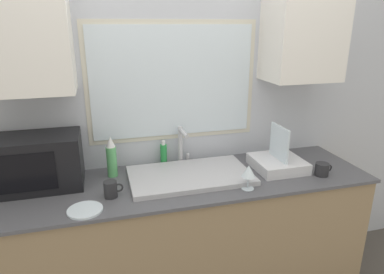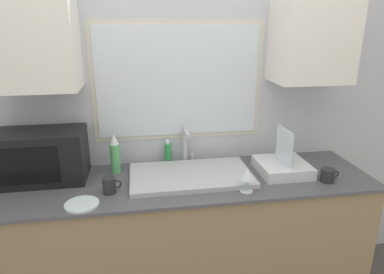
{
  "view_description": "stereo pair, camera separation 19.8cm",
  "coord_description": "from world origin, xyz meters",
  "views": [
    {
      "loc": [
        -0.47,
        -1.54,
        1.8
      ],
      "look_at": [
        0.03,
        0.28,
        1.17
      ],
      "focal_mm": 32.0,
      "sensor_mm": 36.0,
      "label": 1
    },
    {
      "loc": [
        -0.27,
        -1.58,
        1.8
      ],
      "look_at": [
        0.03,
        0.28,
        1.17
      ],
      "focal_mm": 32.0,
      "sensor_mm": 36.0,
      "label": 2
    }
  ],
  "objects": [
    {
      "name": "small_plate",
      "position": [
        -0.59,
        0.08,
        0.9
      ],
      "size": [
        0.18,
        0.18,
        0.01
      ],
      "color": "silver",
      "rests_on": "countertop"
    },
    {
      "name": "spray_bottle",
      "position": [
        -0.43,
        0.48,
        1.01
      ],
      "size": [
        0.06,
        0.06,
        0.26
      ],
      "color": "#59B266",
      "rests_on": "countertop"
    },
    {
      "name": "soap_bottle",
      "position": [
        -0.09,
        0.57,
        0.96
      ],
      "size": [
        0.04,
        0.04,
        0.17
      ],
      "color": "#268C3F",
      "rests_on": "countertop"
    },
    {
      "name": "wall_back",
      "position": [
        0.0,
        0.62,
        1.38
      ],
      "size": [
        6.0,
        0.38,
        2.6
      ],
      "color": "silver",
      "rests_on": "ground_plane"
    },
    {
      "name": "countertop",
      "position": [
        0.0,
        0.31,
        0.45
      ],
      "size": [
        2.29,
        0.65,
        0.89
      ],
      "color": "#8C7251",
      "rests_on": "ground_plane"
    },
    {
      "name": "mug_by_rack",
      "position": [
        0.84,
        0.14,
        0.93
      ],
      "size": [
        0.11,
        0.08,
        0.08
      ],
      "color": "#262628",
      "rests_on": "countertop"
    },
    {
      "name": "faucet",
      "position": [
        0.04,
        0.55,
        1.04
      ],
      "size": [
        0.08,
        0.19,
        0.26
      ],
      "color": "#B7B7BC",
      "rests_on": "countertop"
    },
    {
      "name": "mug_near_sink",
      "position": [
        -0.45,
        0.2,
        0.94
      ],
      "size": [
        0.11,
        0.07,
        0.09
      ],
      "color": "#262628",
      "rests_on": "countertop"
    },
    {
      "name": "wine_glass",
      "position": [
        0.31,
        0.09,
        1.0
      ],
      "size": [
        0.08,
        0.08,
        0.15
      ],
      "color": "silver",
      "rests_on": "countertop"
    },
    {
      "name": "dish_rack",
      "position": [
        0.62,
        0.31,
        0.94
      ],
      "size": [
        0.31,
        0.31,
        0.29
      ],
      "color": "silver",
      "rests_on": "countertop"
    },
    {
      "name": "sink_basin",
      "position": [
        0.03,
        0.33,
        0.9
      ],
      "size": [
        0.74,
        0.44,
        0.03
      ],
      "color": "#B2B2B7",
      "rests_on": "countertop"
    },
    {
      "name": "microwave",
      "position": [
        -0.85,
        0.44,
        1.04
      ],
      "size": [
        0.51,
        0.31,
        0.31
      ],
      "color": "black",
      "rests_on": "countertop"
    }
  ]
}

